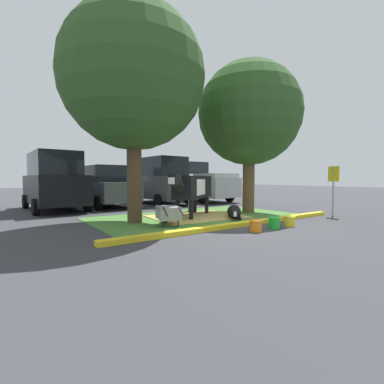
# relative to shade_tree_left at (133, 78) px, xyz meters

# --- Properties ---
(ground_plane) EXTENTS (80.00, 80.00, 0.00)m
(ground_plane) POSITION_rel_shade_tree_left_xyz_m (2.34, -2.30, -4.49)
(ground_plane) COLOR #38383D
(grass_island) EXTENTS (7.37, 4.20, 0.02)m
(grass_island) POSITION_rel_shade_tree_left_xyz_m (2.39, -0.13, -4.48)
(grass_island) COLOR #477A33
(grass_island) RESTS_ON ground
(curb_yellow) EXTENTS (8.57, 0.24, 0.12)m
(curb_yellow) POSITION_rel_shade_tree_left_xyz_m (2.39, -2.38, -4.43)
(curb_yellow) COLOR yellow
(curb_yellow) RESTS_ON ground
(hay_bedding) EXTENTS (3.36, 2.62, 0.04)m
(hay_bedding) POSITION_rel_shade_tree_left_xyz_m (2.30, -0.18, -4.46)
(hay_bedding) COLOR tan
(hay_bedding) RESTS_ON ground
(shade_tree_left) EXTENTS (4.45, 4.45, 6.73)m
(shade_tree_left) POSITION_rel_shade_tree_left_xyz_m (0.00, 0.00, 0.00)
(shade_tree_left) COLOR #4C3823
(shade_tree_left) RESTS_ON ground
(shade_tree_right) EXTENTS (4.10, 4.10, 6.03)m
(shade_tree_right) POSITION_rel_shade_tree_left_xyz_m (4.77, -0.34, -0.52)
(shade_tree_right) COLOR brown
(shade_tree_right) RESTS_ON ground
(cow_holstein) EXTENTS (2.78, 2.10, 1.53)m
(cow_holstein) POSITION_rel_shade_tree_left_xyz_m (2.19, -0.04, -3.41)
(cow_holstein) COLOR black
(cow_holstein) RESTS_ON ground
(calf_lying) EXTENTS (1.11, 1.19, 0.48)m
(calf_lying) POSITION_rel_shade_tree_left_xyz_m (3.16, -1.20, -4.25)
(calf_lying) COLOR black
(calf_lying) RESTS_ON ground
(person_handler) EXTENTS (0.52, 0.34, 1.58)m
(person_handler) POSITION_rel_shade_tree_left_xyz_m (3.11, 1.32, -3.64)
(person_handler) COLOR slate
(person_handler) RESTS_ON ground
(wheelbarrow) EXTENTS (0.93, 1.61, 0.63)m
(wheelbarrow) POSITION_rel_shade_tree_left_xyz_m (0.56, -1.12, -4.10)
(wheelbarrow) COLOR gray
(wheelbarrow) RESTS_ON ground
(parking_sign) EXTENTS (0.11, 0.44, 1.84)m
(parking_sign) POSITION_rel_shade_tree_left_xyz_m (6.67, -2.79, -3.18)
(parking_sign) COLOR #99999E
(parking_sign) RESTS_ON ground
(bucket_orange) EXTENTS (0.33, 0.33, 0.31)m
(bucket_orange) POSITION_rel_shade_tree_left_xyz_m (2.01, -3.19, -4.32)
(bucket_orange) COLOR orange
(bucket_orange) RESTS_ON ground
(bucket_green) EXTENTS (0.33, 0.33, 0.32)m
(bucket_green) POSITION_rel_shade_tree_left_xyz_m (2.76, -3.19, -4.32)
(bucket_green) COLOR green
(bucket_green) RESTS_ON ground
(bucket_yellow) EXTENTS (0.32, 0.32, 0.29)m
(bucket_yellow) POSITION_rel_shade_tree_left_xyz_m (3.44, -3.22, -4.33)
(bucket_yellow) COLOR yellow
(bucket_yellow) RESTS_ON ground
(suv_black) EXTENTS (2.27, 4.68, 2.52)m
(suv_black) POSITION_rel_shade_tree_left_xyz_m (-1.49, 5.22, -3.22)
(suv_black) COLOR black
(suv_black) RESTS_ON ground
(sedan_red) EXTENTS (2.16, 4.47, 2.02)m
(sedan_red) POSITION_rel_shade_tree_left_xyz_m (0.87, 5.45, -3.50)
(sedan_red) COLOR #4C5156
(sedan_red) RESTS_ON ground
(suv_dark_grey) EXTENTS (2.27, 4.68, 2.52)m
(suv_dark_grey) POSITION_rel_shade_tree_left_xyz_m (3.75, 5.29, -3.22)
(suv_dark_grey) COLOR #3D3D42
(suv_dark_grey) RESTS_ON ground
(pickup_truck_maroon) EXTENTS (2.39, 5.48, 2.42)m
(pickup_truck_maroon) POSITION_rel_shade_tree_left_xyz_m (6.59, 5.66, -3.37)
(pickup_truck_maroon) COLOR #B7B7BC
(pickup_truck_maroon) RESTS_ON ground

